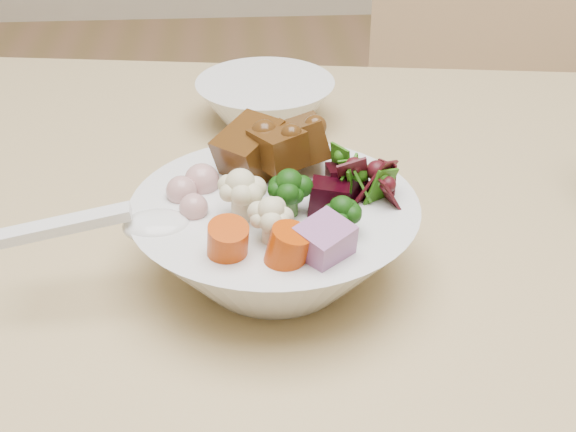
{
  "coord_description": "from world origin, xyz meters",
  "views": [
    {
      "loc": [
        -0.17,
        -0.56,
        1.15
      ],
      "look_at": [
        -0.13,
        0.02,
        0.79
      ],
      "focal_mm": 50.0,
      "sensor_mm": 36.0,
      "label": 1
    }
  ],
  "objects": [
    {
      "name": "food_bowl",
      "position": [
        -0.14,
        0.03,
        0.76
      ],
      "size": [
        0.25,
        0.25,
        0.13
      ],
      "color": "silver",
      "rests_on": "dining_table"
    },
    {
      "name": "side_bowl",
      "position": [
        -0.13,
        0.34,
        0.75
      ],
      "size": [
        0.17,
        0.17,
        0.06
      ],
      "primitive_type": null,
      "color": "silver",
      "rests_on": "dining_table"
    },
    {
      "name": "soup_spoon",
      "position": [
        -0.26,
        0.0,
        0.79
      ],
      "size": [
        0.16,
        0.05,
        0.03
      ],
      "rotation": [
        0.0,
        0.0,
        0.09
      ],
      "color": "silver",
      "rests_on": "food_bowl"
    },
    {
      "name": "chair_far",
      "position": [
        0.23,
        0.7,
        0.46
      ],
      "size": [
        0.49,
        0.49,
        0.82
      ],
      "rotation": [
        0.0,
        0.0,
        -0.35
      ],
      "color": "tan",
      "rests_on": "ground"
    }
  ]
}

